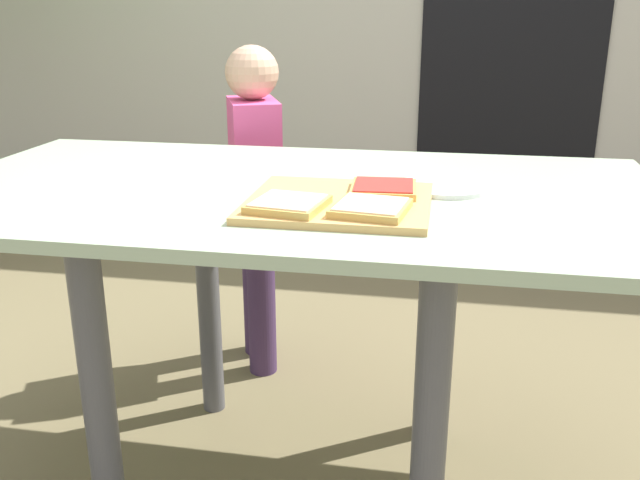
% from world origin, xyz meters
% --- Properties ---
extents(house_door, '(0.90, 0.02, 2.00)m').
position_xyz_m(house_door, '(0.62, 2.27, 1.00)').
color(house_door, black).
rests_on(house_door, ground).
extents(dining_table, '(1.58, 0.85, 0.78)m').
position_xyz_m(dining_table, '(0.00, 0.00, 0.66)').
color(dining_table, '#A1B695').
rests_on(dining_table, ground).
extents(cutting_board, '(0.35, 0.33, 0.01)m').
position_xyz_m(cutting_board, '(0.12, -0.13, 0.79)').
color(cutting_board, tan).
rests_on(cutting_board, dining_table).
extents(pizza_slice_near_right, '(0.15, 0.15, 0.02)m').
position_xyz_m(pizza_slice_near_right, '(0.19, -0.21, 0.80)').
color(pizza_slice_near_right, gold).
rests_on(pizza_slice_near_right, cutting_board).
extents(pizza_slice_near_left, '(0.15, 0.15, 0.02)m').
position_xyz_m(pizza_slice_near_left, '(0.04, -0.21, 0.80)').
color(pizza_slice_near_left, gold).
rests_on(pizza_slice_near_left, cutting_board).
extents(pizza_slice_far_right, '(0.14, 0.14, 0.02)m').
position_xyz_m(pizza_slice_far_right, '(0.20, -0.07, 0.80)').
color(pizza_slice_far_right, gold).
rests_on(pizza_slice_far_right, cutting_board).
extents(plate_white_right, '(0.19, 0.19, 0.01)m').
position_xyz_m(plate_white_right, '(0.32, 0.04, 0.78)').
color(plate_white_right, white).
rests_on(plate_white_right, dining_table).
extents(child_left, '(0.22, 0.28, 1.04)m').
position_xyz_m(child_left, '(-0.26, 0.63, 0.59)').
color(child_left, '#3F2A4B').
rests_on(child_left, ground).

